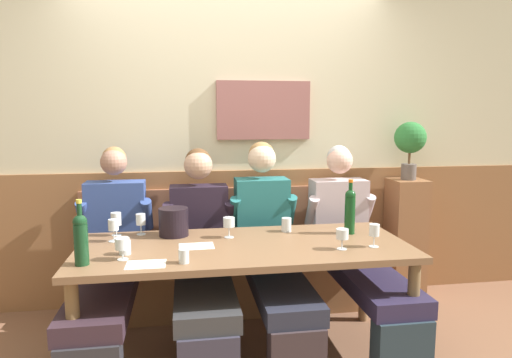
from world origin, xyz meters
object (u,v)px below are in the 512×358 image
at_px(wine_glass_by_bottle, 113,226).
at_px(wine_glass_right_end, 116,220).
at_px(water_tumbler_left, 125,247).
at_px(potted_plant, 410,141).
at_px(wine_glass_mid_right, 141,221).
at_px(wine_glass_left_end, 342,235).
at_px(ice_bucket, 174,222).
at_px(wine_glass_center_rear, 122,244).
at_px(dining_table, 244,257).
at_px(person_left_seat, 270,240).
at_px(person_center_right_seat, 201,249).
at_px(water_tumbler_right, 286,225).
at_px(wine_bottle_green_tall, 350,210).
at_px(person_center_left_seat, 354,241).
at_px(person_right_seat, 109,254).
at_px(water_tumbler_center, 184,256).
at_px(wine_glass_near_bucket, 229,223).
at_px(wall_bench, 232,274).
at_px(wine_bottle_clear_water, 81,237).
at_px(wine_glass_mid_left, 374,231).

xyz_separation_m(wine_glass_by_bottle, wine_glass_right_end, (-0.00, 0.14, 0.01)).
xyz_separation_m(water_tumbler_left, potted_plant, (2.17, 0.85, 0.54)).
distance_m(wine_glass_mid_right, wine_glass_left_end, 1.32).
bearing_deg(ice_bucket, wine_glass_center_rear, -120.08).
relative_size(dining_table, person_left_seat, 1.53).
bearing_deg(ice_bucket, wine_glass_right_end, 170.69).
bearing_deg(person_center_right_seat, water_tumbler_right, -6.31).
distance_m(person_left_seat, potted_plant, 1.45).
bearing_deg(wine_glass_by_bottle, wine_bottle_green_tall, -1.83).
height_order(wine_glass_center_rear, water_tumbler_left, wine_glass_center_rear).
xyz_separation_m(person_center_right_seat, person_center_left_seat, (1.10, 0.01, 0.00)).
distance_m(dining_table, person_right_seat, 0.92).
relative_size(wine_glass_by_bottle, potted_plant, 0.30).
distance_m(ice_bucket, wine_glass_mid_right, 0.23).
height_order(ice_bucket, wine_glass_by_bottle, ice_bucket).
relative_size(dining_table, person_center_right_seat, 1.54).
xyz_separation_m(person_left_seat, water_tumbler_center, (-0.60, -0.67, 0.12)).
bearing_deg(water_tumbler_center, ice_bucket, 96.26).
distance_m(person_center_left_seat, wine_glass_left_end, 0.64).
bearing_deg(ice_bucket, water_tumbler_center, -83.74).
bearing_deg(wine_glass_by_bottle, wine_glass_mid_right, 42.97).
height_order(person_center_left_seat, water_tumbler_right, person_center_left_seat).
relative_size(wine_glass_right_end, water_tumbler_left, 1.92).
relative_size(wine_bottle_green_tall, wine_glass_mid_right, 2.62).
bearing_deg(person_center_right_seat, wine_bottle_green_tall, -10.50).
relative_size(person_right_seat, wine_glass_by_bottle, 9.14).
height_order(wine_glass_right_end, wine_glass_near_bucket, wine_glass_right_end).
relative_size(person_center_left_seat, wine_glass_near_bucket, 9.81).
xyz_separation_m(wine_glass_center_rear, wine_glass_left_end, (1.26, -0.00, -0.00)).
xyz_separation_m(wall_bench, wine_glass_left_end, (0.56, -0.91, 0.54)).
height_order(ice_bucket, water_tumbler_center, ice_bucket).
height_order(person_right_seat, person_center_right_seat, person_right_seat).
bearing_deg(wine_bottle_green_tall, wine_bottle_clear_water, -166.66).
bearing_deg(wine_glass_right_end, wine_glass_mid_right, 0.00).
bearing_deg(water_tumbler_left, wine_glass_by_bottle, 109.60).
bearing_deg(wine_glass_by_bottle, wine_bottle_clear_water, -103.12).
xyz_separation_m(ice_bucket, wine_glass_near_bucket, (0.36, -0.11, 0.00)).
bearing_deg(wine_glass_mid_left, water_tumbler_center, -173.83).
height_order(wall_bench, water_tumbler_left, wall_bench).
bearing_deg(wine_bottle_green_tall, wine_glass_center_rear, -166.87).
relative_size(dining_table, water_tumbler_center, 26.16).
relative_size(person_left_seat, wine_glass_mid_right, 9.42).
height_order(person_right_seat, water_tumbler_left, person_right_seat).
relative_size(person_left_seat, water_tumbler_center, 17.12).
distance_m(wine_glass_mid_right, wine_glass_center_rear, 0.53).
bearing_deg(wine_glass_right_end, person_left_seat, 1.56).
relative_size(wine_bottle_clear_water, water_tumbler_left, 4.39).
height_order(person_right_seat, wine_bottle_green_tall, person_right_seat).
bearing_deg(wine_glass_mid_left, wine_glass_mid_right, 160.06).
bearing_deg(wine_bottle_clear_water, wine_glass_mid_left, 2.31).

